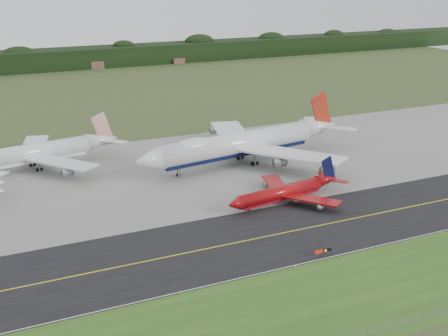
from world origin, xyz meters
TOP-DOWN VIEW (x-y plane):
  - ground at (0.00, 0.00)m, footprint 600.00×600.00m
  - grass_verge at (0.00, -35.00)m, footprint 400.00×30.00m
  - taxiway at (0.00, -4.00)m, footprint 400.00×32.00m
  - apron at (0.00, 51.00)m, footprint 400.00×78.00m
  - taxiway_centreline at (0.00, -4.00)m, footprint 400.00×0.40m
  - taxiway_edge_line at (0.00, -19.50)m, footprint 400.00×0.25m
  - perimeter_fence at (0.00, -48.00)m, footprint 320.00×0.10m
  - horizon_treeline at (0.00, 273.76)m, footprint 700.00×25.00m
  - jet_ba_747 at (21.41, 49.20)m, footprint 77.80×63.79m
  - jet_red_737 at (15.79, 13.73)m, footprint 37.09×29.92m
  - jet_star_tail at (-39.40, 72.47)m, footprint 56.58×46.82m
  - taxiway_sign at (5.77, -18.00)m, footprint 4.27×0.26m
  - edge_marker_left at (-28.59, -20.50)m, footprint 0.16×0.16m
  - edge_marker_center at (-2.85, -20.50)m, footprint 0.16×0.16m
  - edge_marker_right at (37.09, -20.50)m, footprint 0.16×0.16m

SIDE VIEW (x-z plane):
  - ground at x=0.00m, z-range 0.00..0.00m
  - grass_verge at x=0.00m, z-range 0.00..0.01m
  - apron at x=0.00m, z-range 0.00..0.01m
  - taxiway at x=0.00m, z-range 0.00..0.02m
  - taxiway_centreline at x=0.00m, z-range 0.03..0.03m
  - taxiway_edge_line at x=0.00m, z-range 0.03..0.03m
  - edge_marker_left at x=-28.59m, z-range 0.00..0.50m
  - edge_marker_center at x=-2.85m, z-range 0.00..0.50m
  - edge_marker_right at x=37.09m, z-range 0.00..0.50m
  - taxiway_sign at x=5.77m, z-range 0.29..1.71m
  - perimeter_fence at x=0.00m, z-range -158.90..161.10m
  - jet_red_737 at x=15.79m, z-range -2.24..7.79m
  - jet_star_tail at x=-39.40m, z-range -2.49..12.46m
  - horizon_treeline at x=0.00m, z-range -0.53..11.47m
  - jet_ba_747 at x=21.41m, z-range -3.13..16.46m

